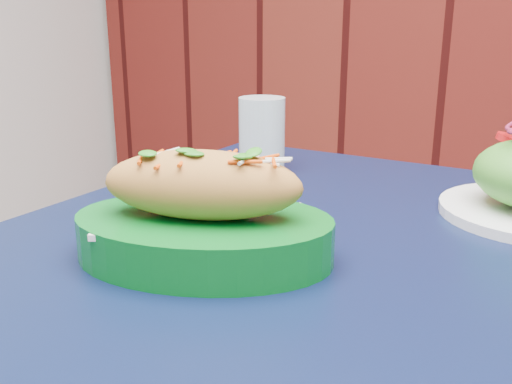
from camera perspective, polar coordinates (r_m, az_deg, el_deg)
The scene contains 3 objects.
cafe_table at distance 0.63m, azimuth 10.72°, elevation -13.32°, with size 0.81×0.81×0.75m.
banh_mi_basket at distance 0.55m, azimuth -5.31°, elevation -2.46°, with size 0.29×0.24×0.12m.
water_glass at distance 0.87m, azimuth 0.59°, elevation 5.73°, with size 0.07×0.07×0.11m, color silver.
Camera 1 is at (-0.31, 0.74, 0.97)m, focal length 40.00 mm.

